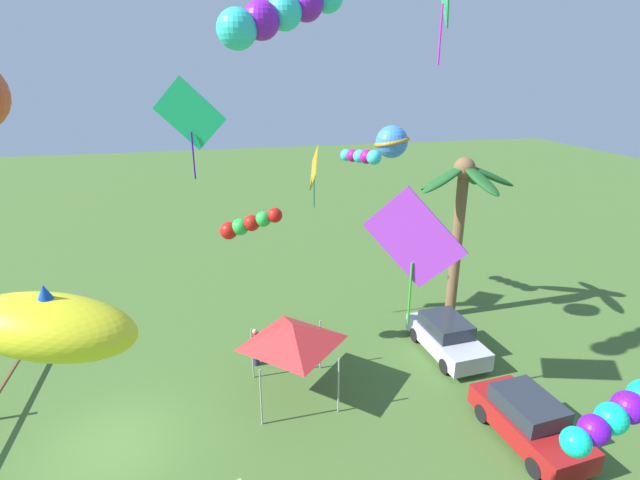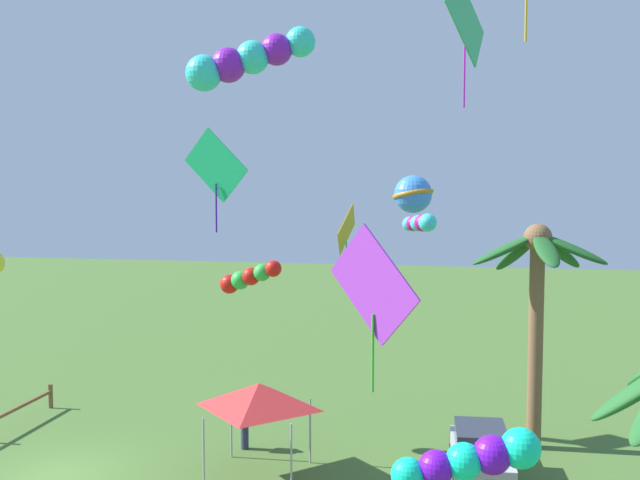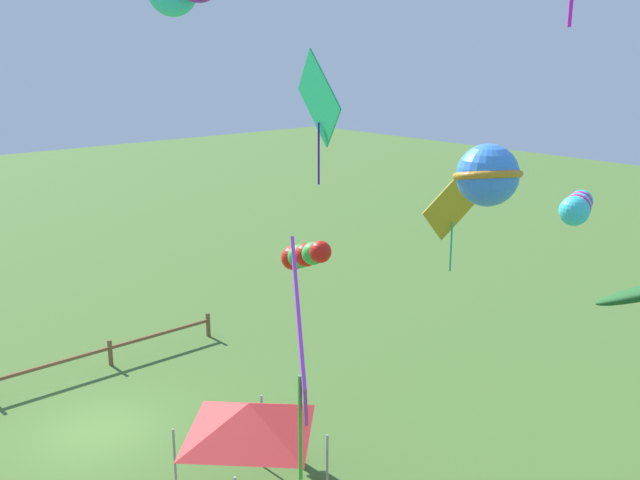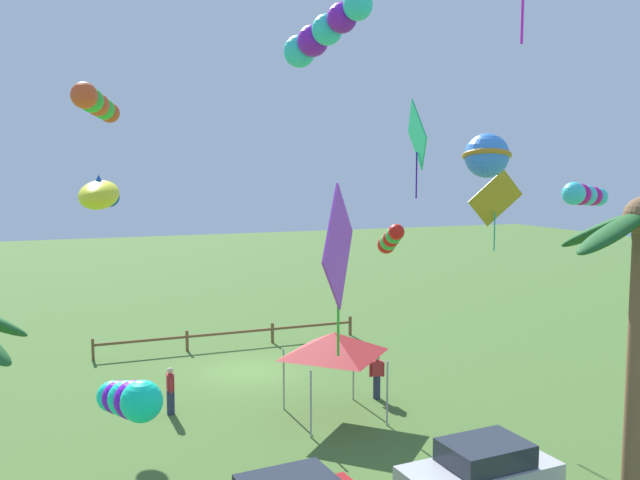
{
  "view_description": "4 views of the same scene",
  "coord_description": "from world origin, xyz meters",
  "px_view_note": "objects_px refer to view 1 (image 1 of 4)",
  "views": [
    {
      "loc": [
        12.82,
        3.51,
        10.97
      ],
      "look_at": [
        -0.33,
        6.69,
        6.15
      ],
      "focal_mm": 26.64,
      "sensor_mm": 36.0,
      "label": 1
    },
    {
      "loc": [
        20.31,
        12.05,
        8.9
      ],
      "look_at": [
        -1.8,
        7.71,
        7.16
      ],
      "focal_mm": 42.54,
      "sensor_mm": 36.0,
      "label": 2
    },
    {
      "loc": [
        7.32,
        18.43,
        10.84
      ],
      "look_at": [
        -1.68,
        8.02,
        7.14
      ],
      "focal_mm": 40.12,
      "sensor_mm": 36.0,
      "label": 3
    },
    {
      "loc": [
        6.95,
        25.53,
        8.04
      ],
      "look_at": [
        0.13,
        8.26,
        6.15
      ],
      "focal_mm": 37.32,
      "sensor_mm": 36.0,
      "label": 4
    }
  ],
  "objects_px": {
    "kite_tube_0": "(249,224)",
    "kite_diamond_1": "(414,240)",
    "palm_tree_0": "(462,201)",
    "festival_tent": "(292,334)",
    "parked_car_0": "(447,337)",
    "spectator_0": "(256,347)",
    "kite_diamond_8": "(314,169)",
    "kite_ball_6": "(392,142)",
    "kite_tube_11": "(616,416)",
    "kite_diamond_3": "(190,115)",
    "parked_car_1": "(529,420)",
    "kite_tube_2": "(361,156)",
    "kite_tube_5": "(278,14)",
    "kite_fish_10": "(41,327)"
  },
  "relations": [
    {
      "from": "kite_tube_11",
      "to": "kite_tube_0",
      "type": "bearing_deg",
      "value": -142.89
    },
    {
      "from": "kite_ball_6",
      "to": "kite_tube_11",
      "type": "xyz_separation_m",
      "value": [
        9.72,
        1.86,
        -4.95
      ]
    },
    {
      "from": "kite_tube_11",
      "to": "kite_diamond_1",
      "type": "bearing_deg",
      "value": -155.21
    },
    {
      "from": "festival_tent",
      "to": "kite_tube_5",
      "type": "bearing_deg",
      "value": -40.51
    },
    {
      "from": "kite_diamond_1",
      "to": "kite_tube_5",
      "type": "xyz_separation_m",
      "value": [
        -1.11,
        -3.85,
        6.35
      ]
    },
    {
      "from": "festival_tent",
      "to": "kite_tube_11",
      "type": "bearing_deg",
      "value": 41.41
    },
    {
      "from": "parked_car_1",
      "to": "spectator_0",
      "type": "distance_m",
      "value": 9.89
    },
    {
      "from": "spectator_0",
      "to": "kite_tube_2",
      "type": "relative_size",
      "value": 0.7
    },
    {
      "from": "parked_car_1",
      "to": "kite_tube_0",
      "type": "xyz_separation_m",
      "value": [
        -6.57,
        -7.78,
        4.95
      ]
    },
    {
      "from": "parked_car_0",
      "to": "kite_diamond_1",
      "type": "bearing_deg",
      "value": -49.49
    },
    {
      "from": "kite_diamond_8",
      "to": "kite_diamond_3",
      "type": "bearing_deg",
      "value": -87.97
    },
    {
      "from": "kite_diamond_1",
      "to": "kite_tube_5",
      "type": "height_order",
      "value": "kite_tube_5"
    },
    {
      "from": "spectator_0",
      "to": "kite_tube_5",
      "type": "relative_size",
      "value": 0.44
    },
    {
      "from": "kite_diamond_1",
      "to": "kite_diamond_8",
      "type": "height_order",
      "value": "kite_diamond_8"
    },
    {
      "from": "kite_fish_10",
      "to": "kite_tube_0",
      "type": "bearing_deg",
      "value": 156.87
    },
    {
      "from": "kite_tube_0",
      "to": "kite_diamond_1",
      "type": "bearing_deg",
      "value": 49.6
    },
    {
      "from": "spectator_0",
      "to": "palm_tree_0",
      "type": "bearing_deg",
      "value": 101.69
    },
    {
      "from": "kite_diamond_1",
      "to": "palm_tree_0",
      "type": "bearing_deg",
      "value": 138.92
    },
    {
      "from": "kite_tube_0",
      "to": "kite_tube_5",
      "type": "xyz_separation_m",
      "value": [
        2.89,
        0.85,
        6.71
      ]
    },
    {
      "from": "parked_car_0",
      "to": "kite_diamond_1",
      "type": "height_order",
      "value": "kite_diamond_1"
    },
    {
      "from": "parked_car_1",
      "to": "kite_tube_11",
      "type": "distance_m",
      "value": 4.2
    },
    {
      "from": "kite_tube_5",
      "to": "kite_tube_11",
      "type": "height_order",
      "value": "kite_tube_5"
    },
    {
      "from": "palm_tree_0",
      "to": "kite_tube_0",
      "type": "bearing_deg",
      "value": -81.09
    },
    {
      "from": "parked_car_1",
      "to": "kite_diamond_8",
      "type": "distance_m",
      "value": 11.89
    },
    {
      "from": "festival_tent",
      "to": "kite_diamond_8",
      "type": "bearing_deg",
      "value": 158.56
    },
    {
      "from": "kite_ball_6",
      "to": "kite_diamond_8",
      "type": "bearing_deg",
      "value": -130.78
    },
    {
      "from": "parked_car_1",
      "to": "kite_tube_5",
      "type": "height_order",
      "value": "kite_tube_5"
    },
    {
      "from": "kite_ball_6",
      "to": "kite_fish_10",
      "type": "height_order",
      "value": "kite_ball_6"
    },
    {
      "from": "palm_tree_0",
      "to": "kite_diamond_1",
      "type": "bearing_deg",
      "value": -41.08
    },
    {
      "from": "kite_diamond_8",
      "to": "kite_tube_11",
      "type": "bearing_deg",
      "value": 20.12
    },
    {
      "from": "festival_tent",
      "to": "kite_ball_6",
      "type": "xyz_separation_m",
      "value": [
        -2.65,
        4.37,
        6.03
      ]
    },
    {
      "from": "kite_tube_0",
      "to": "kite_diamond_3",
      "type": "height_order",
      "value": "kite_diamond_3"
    },
    {
      "from": "kite_diamond_1",
      "to": "kite_fish_10",
      "type": "height_order",
      "value": "kite_fish_10"
    },
    {
      "from": "kite_tube_0",
      "to": "kite_diamond_8",
      "type": "xyz_separation_m",
      "value": [
        -2.19,
        2.97,
        1.49
      ]
    },
    {
      "from": "kite_tube_2",
      "to": "kite_tube_11",
      "type": "height_order",
      "value": "kite_tube_2"
    },
    {
      "from": "palm_tree_0",
      "to": "festival_tent",
      "type": "bearing_deg",
      "value": -64.01
    },
    {
      "from": "palm_tree_0",
      "to": "kite_fish_10",
      "type": "height_order",
      "value": "kite_fish_10"
    },
    {
      "from": "kite_diamond_3",
      "to": "parked_car_0",
      "type": "bearing_deg",
      "value": 69.72
    },
    {
      "from": "kite_diamond_3",
      "to": "kite_ball_6",
      "type": "height_order",
      "value": "kite_diamond_3"
    },
    {
      "from": "parked_car_1",
      "to": "festival_tent",
      "type": "bearing_deg",
      "value": -120.65
    },
    {
      "from": "parked_car_0",
      "to": "spectator_0",
      "type": "distance_m",
      "value": 7.74
    },
    {
      "from": "palm_tree_0",
      "to": "festival_tent",
      "type": "height_order",
      "value": "palm_tree_0"
    },
    {
      "from": "parked_car_0",
      "to": "kite_diamond_8",
      "type": "height_order",
      "value": "kite_diamond_8"
    },
    {
      "from": "parked_car_0",
      "to": "parked_car_1",
      "type": "distance_m",
      "value": 5.11
    },
    {
      "from": "parked_car_1",
      "to": "kite_tube_2",
      "type": "bearing_deg",
      "value": -167.0
    },
    {
      "from": "festival_tent",
      "to": "kite_diamond_3",
      "type": "relative_size",
      "value": 0.75
    },
    {
      "from": "kite_tube_5",
      "to": "kite_diamond_8",
      "type": "relative_size",
      "value": 1.38
    },
    {
      "from": "kite_fish_10",
      "to": "kite_diamond_1",
      "type": "bearing_deg",
      "value": 121.89
    },
    {
      "from": "kite_tube_2",
      "to": "kite_diamond_1",
      "type": "bearing_deg",
      "value": -5.74
    },
    {
      "from": "kite_diamond_1",
      "to": "kite_diamond_3",
      "type": "bearing_deg",
      "value": -132.89
    }
  ]
}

